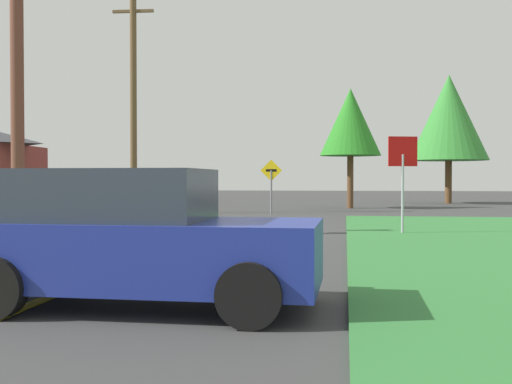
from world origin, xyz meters
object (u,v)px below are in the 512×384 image
(utility_pole_near, at_px, (17,88))
(pine_tree_center, at_px, (449,118))
(utility_pole_mid, at_px, (133,101))
(direction_sign, at_px, (271,181))
(stop_sign, at_px, (403,165))
(parked_car_near_building, at_px, (67,199))
(oak_tree_left, at_px, (350,122))
(car_behind_on_main_road, at_px, (136,239))

(utility_pole_near, distance_m, pine_tree_center, 28.13)
(utility_pole_mid, xyz_separation_m, direction_sign, (6.02, -0.10, -3.44))
(stop_sign, distance_m, parked_car_near_building, 11.69)
(utility_pole_mid, distance_m, oak_tree_left, 11.14)
(stop_sign, relative_size, direction_sign, 1.14)
(oak_tree_left, bearing_deg, direction_sign, -118.38)
(stop_sign, height_order, utility_pole_mid, utility_pole_mid)
(direction_sign, height_order, pine_tree_center, pine_tree_center)
(utility_pole_mid, bearing_deg, direction_sign, -0.94)
(utility_pole_mid, bearing_deg, parked_car_near_building, -94.95)
(direction_sign, xyz_separation_m, oak_tree_left, (3.32, 6.15, 2.93))
(direction_sign, bearing_deg, utility_pole_mid, 179.06)
(utility_pole_mid, distance_m, pine_tree_center, 20.06)
(oak_tree_left, bearing_deg, utility_pole_near, -116.48)
(utility_pole_mid, xyz_separation_m, pine_tree_center, (15.27, 13.00, 0.31))
(parked_car_near_building, xyz_separation_m, car_behind_on_main_road, (7.15, -13.47, -0.00))
(utility_pole_mid, bearing_deg, stop_sign, -40.86)
(parked_car_near_building, xyz_separation_m, utility_pole_mid, (0.48, 5.53, 4.07))
(oak_tree_left, xyz_separation_m, pine_tree_center, (5.94, 6.95, 0.83))
(utility_pole_near, height_order, oak_tree_left, utility_pole_near)
(stop_sign, bearing_deg, direction_sign, -77.47)
(utility_pole_near, relative_size, oak_tree_left, 1.23)
(car_behind_on_main_road, bearing_deg, oak_tree_left, 84.78)
(pine_tree_center, bearing_deg, oak_tree_left, -130.49)
(stop_sign, height_order, oak_tree_left, oak_tree_left)
(direction_sign, bearing_deg, car_behind_on_main_road, -88.03)
(car_behind_on_main_road, distance_m, oak_tree_left, 25.43)
(parked_car_near_building, distance_m, oak_tree_left, 15.59)
(car_behind_on_main_road, bearing_deg, pine_tree_center, 75.82)
(car_behind_on_main_road, bearing_deg, parked_car_near_building, 118.83)
(parked_car_near_building, relative_size, pine_tree_center, 0.56)
(direction_sign, xyz_separation_m, pine_tree_center, (9.25, 13.10, 3.76))
(parked_car_near_building, height_order, utility_pole_near, utility_pole_near)
(stop_sign, distance_m, pine_tree_center, 22.89)
(stop_sign, xyz_separation_m, utility_pole_near, (-9.79, -1.93, 1.97))
(utility_pole_near, bearing_deg, utility_pole_mid, 94.12)
(oak_tree_left, bearing_deg, parked_car_near_building, -130.30)
(direction_sign, bearing_deg, parked_car_near_building, -140.11)
(parked_car_near_building, relative_size, utility_pole_mid, 0.46)
(direction_sign, distance_m, pine_tree_center, 16.47)
(stop_sign, relative_size, car_behind_on_main_road, 0.64)
(car_behind_on_main_road, xyz_separation_m, direction_sign, (-0.65, 18.90, 0.63))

